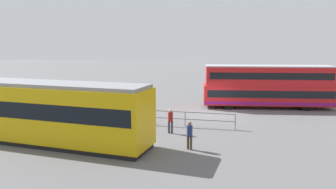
{
  "coord_description": "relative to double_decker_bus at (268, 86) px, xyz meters",
  "views": [
    {
      "loc": [
        -2.17,
        26.18,
        5.74
      ],
      "look_at": [
        3.37,
        2.74,
        1.94
      ],
      "focal_mm": 34.26,
      "sensor_mm": 36.0,
      "label": 1
    }
  ],
  "objects": [
    {
      "name": "pedestrian_crossing",
      "position": [
        4.92,
        13.2,
        -1.06
      ],
      "size": [
        0.44,
        0.44,
        1.58
      ],
      "color": "#4C3F2D",
      "rests_on": "ground"
    },
    {
      "name": "info_sign",
      "position": [
        10.79,
        7.59,
        -0.26
      ],
      "size": [
        0.99,
        0.34,
        2.49
      ],
      "color": "slate",
      "rests_on": "ground"
    },
    {
      "name": "tram_yellow",
      "position": [
        13.66,
        13.8,
        -0.1
      ],
      "size": [
        13.63,
        3.9,
        3.58
      ],
      "color": "#E5B70C",
      "rests_on": "ground"
    },
    {
      "name": "ground_plane",
      "position": [
        4.34,
        3.78,
        -1.96
      ],
      "size": [
        160.0,
        160.0,
        0.0
      ],
      "primitive_type": "plane",
      "color": "slate"
    },
    {
      "name": "double_decker_bus",
      "position": [
        0.0,
        0.0,
        0.0
      ],
      "size": [
        11.72,
        4.18,
        3.84
      ],
      "color": "red",
      "rests_on": "ground"
    },
    {
      "name": "pedestrian_near_railing",
      "position": [
        6.66,
        10.27,
        -1.04
      ],
      "size": [
        0.39,
        0.39,
        1.61
      ],
      "color": "#33384C",
      "rests_on": "ground"
    },
    {
      "name": "pedestrian_railing",
      "position": [
        6.03,
        8.41,
        -1.22
      ],
      "size": [
        6.97,
        0.12,
        1.08
      ],
      "color": "gray",
      "rests_on": "ground"
    }
  ]
}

